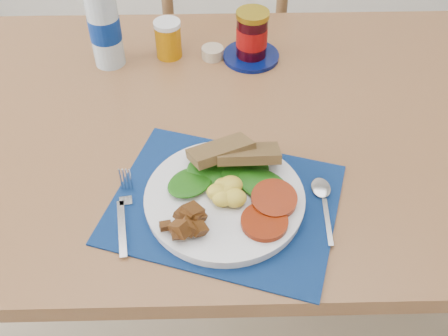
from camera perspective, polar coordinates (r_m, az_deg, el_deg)
name	(u,v)px	position (r m, az deg, el deg)	size (l,w,h in m)	color
table	(263,146)	(1.20, 4.22, 2.38)	(1.40, 0.90, 0.75)	brown
chair_far	(224,44)	(1.77, -0.04, 13.34)	(0.40, 0.38, 1.05)	brown
placemat	(225,203)	(0.96, 0.06, -3.86)	(0.40, 0.32, 0.00)	black
breakfast_plate	(221,197)	(0.94, -0.28, -3.19)	(0.29, 0.29, 0.07)	silver
fork	(124,211)	(0.96, -10.79, -4.58)	(0.03, 0.18, 0.00)	#B2B5BA
spoon	(323,199)	(0.98, 10.71, -3.38)	(0.04, 0.16, 0.00)	#B2B5BA
water_bottle	(104,22)	(1.28, -12.98, 15.26)	(0.07, 0.07, 0.25)	#ADBFCC
juice_glass	(168,40)	(1.32, -6.08, 13.68)	(0.06, 0.06, 0.09)	#B26C04
ramekin	(213,53)	(1.32, -1.25, 12.44)	(0.05, 0.05, 0.03)	tan
jam_on_saucer	(252,38)	(1.30, 3.04, 13.91)	(0.14, 0.14, 0.12)	#040E48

